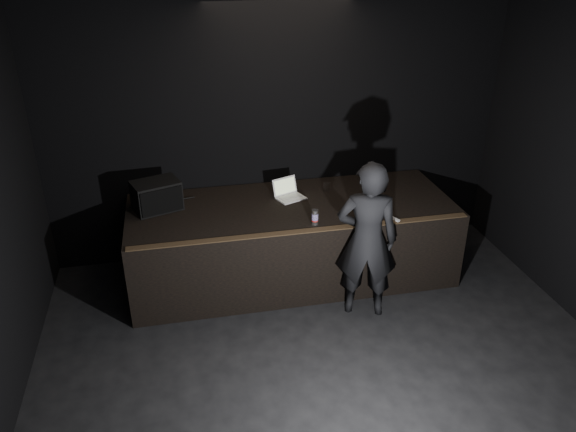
{
  "coord_description": "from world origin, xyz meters",
  "views": [
    {
      "loc": [
        -1.35,
        -3.36,
        3.99
      ],
      "look_at": [
        -0.14,
        2.3,
        1.07
      ],
      "focal_mm": 35.0,
      "sensor_mm": 36.0,
      "label": 1
    }
  ],
  "objects_px": {
    "stage_riser": "(292,240)",
    "stage_monitor": "(157,196)",
    "person": "(367,240)",
    "laptop": "(288,193)",
    "beer_can": "(315,217)"
  },
  "relations": [
    {
      "from": "stage_riser",
      "to": "stage_monitor",
      "type": "height_order",
      "value": "stage_monitor"
    },
    {
      "from": "laptop",
      "to": "beer_can",
      "type": "height_order",
      "value": "laptop"
    },
    {
      "from": "stage_riser",
      "to": "laptop",
      "type": "bearing_deg",
      "value": 88.63
    },
    {
      "from": "laptop",
      "to": "person",
      "type": "distance_m",
      "value": 1.35
    },
    {
      "from": "stage_riser",
      "to": "beer_can",
      "type": "bearing_deg",
      "value": -75.35
    },
    {
      "from": "stage_riser",
      "to": "stage_monitor",
      "type": "relative_size",
      "value": 6.33
    },
    {
      "from": "person",
      "to": "stage_riser",
      "type": "bearing_deg",
      "value": -38.47
    },
    {
      "from": "beer_can",
      "to": "person",
      "type": "relative_size",
      "value": 0.1
    },
    {
      "from": "stage_monitor",
      "to": "beer_can",
      "type": "bearing_deg",
      "value": -42.74
    },
    {
      "from": "person",
      "to": "beer_can",
      "type": "bearing_deg",
      "value": -20.34
    },
    {
      "from": "stage_monitor",
      "to": "person",
      "type": "distance_m",
      "value": 2.55
    },
    {
      "from": "beer_can",
      "to": "stage_riser",
      "type": "bearing_deg",
      "value": 104.65
    },
    {
      "from": "laptop",
      "to": "stage_riser",
      "type": "bearing_deg",
      "value": -112.54
    },
    {
      "from": "stage_riser",
      "to": "beer_can",
      "type": "distance_m",
      "value": 0.83
    },
    {
      "from": "stage_monitor",
      "to": "laptop",
      "type": "bearing_deg",
      "value": -18.34
    }
  ]
}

